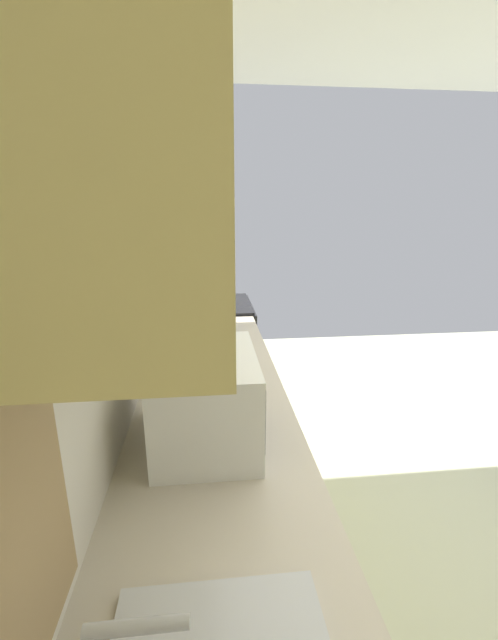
% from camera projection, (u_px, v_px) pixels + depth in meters
% --- Properties ---
extents(ground_plane, '(6.16, 6.16, 0.00)m').
position_uv_depth(ground_plane, '(426.00, 517.00, 2.18)').
color(ground_plane, beige).
extents(wall_back, '(3.97, 0.12, 2.63)m').
position_uv_depth(wall_back, '(122.00, 291.00, 1.66)').
color(wall_back, beige).
rests_on(wall_back, ground_plane).
extents(counter_run, '(2.98, 0.64, 0.89)m').
position_uv_depth(counter_run, '(216.00, 531.00, 1.53)').
color(counter_run, '#D1C26D').
rests_on(counter_run, ground_plane).
extents(upper_cabinets, '(1.92, 0.32, 0.59)m').
position_uv_depth(upper_cabinets, '(155.00, 150.00, 1.13)').
color(upper_cabinets, '#D3C06B').
extents(oven_range, '(0.71, 0.66, 1.07)m').
position_uv_depth(oven_range, '(213.00, 355.00, 3.29)').
color(oven_range, black).
rests_on(oven_range, ground_plane).
extents(microwave, '(0.47, 0.34, 0.31)m').
position_uv_depth(microwave, '(207.00, 397.00, 1.32)').
color(microwave, white).
rests_on(microwave, counter_run).
extents(bowl, '(0.17, 0.17, 0.07)m').
position_uv_depth(bowl, '(219.00, 326.00, 2.50)').
color(bowl, '#4C8CBF').
rests_on(bowl, counter_run).
extents(kettle, '(0.21, 0.15, 0.18)m').
position_uv_depth(kettle, '(224.00, 366.00, 1.78)').
color(kettle, '#B7BABF').
rests_on(kettle, counter_run).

